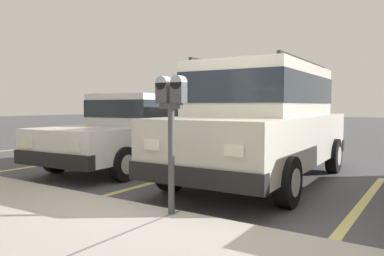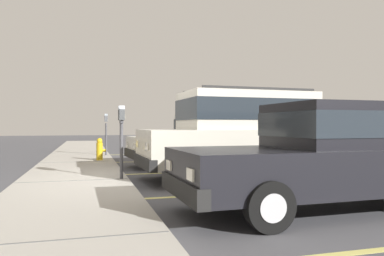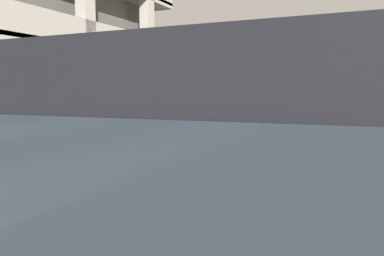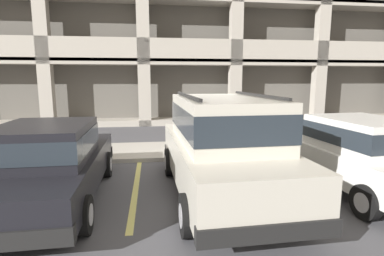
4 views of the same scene
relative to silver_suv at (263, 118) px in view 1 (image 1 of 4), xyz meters
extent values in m
cube|color=#4C4C51|center=(-0.13, 2.46, -1.14)|extent=(80.00, 80.00, 0.10)
cube|color=#ADA89E|center=(-0.13, 3.76, -1.03)|extent=(40.00, 2.20, 0.12)
cube|color=#606060|center=(-0.13, 3.76, -0.97)|extent=(0.03, 2.16, 0.00)
cube|color=#DBD16B|center=(-1.72, 1.06, -1.08)|extent=(0.12, 4.80, 0.01)
cube|color=#DBD16B|center=(1.46, 1.06, -1.08)|extent=(0.12, 4.80, 0.01)
cube|color=#DBD16B|center=(4.65, 1.06, -1.08)|extent=(0.12, 4.80, 0.01)
cube|color=beige|center=(0.00, 0.02, -0.36)|extent=(1.99, 4.76, 0.80)
cube|color=beige|center=(0.00, -0.03, 0.46)|extent=(1.71, 2.97, 0.84)
cube|color=#232B33|center=(0.00, -0.03, 0.48)|extent=(1.74, 2.99, 0.46)
cube|color=black|center=(-0.08, 2.33, -0.64)|extent=(1.88, 0.22, 0.24)
cube|color=black|center=(0.08, -2.29, -0.64)|extent=(1.88, 0.22, 0.24)
cube|color=silver|center=(0.49, 2.40, -0.28)|extent=(0.24, 0.04, 0.14)
cube|color=silver|center=(-0.65, 2.36, -0.28)|extent=(0.24, 0.04, 0.14)
cylinder|color=black|center=(0.85, 1.51, -0.76)|extent=(0.22, 0.67, 0.66)
cylinder|color=#B2B2B7|center=(0.85, 1.51, -0.76)|extent=(0.23, 0.37, 0.36)
cylinder|color=black|center=(-0.95, 1.45, -0.76)|extent=(0.22, 0.67, 0.66)
cylinder|color=#B2B2B7|center=(-0.95, 1.45, -0.76)|extent=(0.23, 0.37, 0.36)
cylinder|color=black|center=(0.95, -1.40, -0.76)|extent=(0.22, 0.67, 0.66)
cylinder|color=#B2B2B7|center=(0.95, -1.40, -0.76)|extent=(0.23, 0.37, 0.36)
cylinder|color=black|center=(-0.85, -1.46, -0.76)|extent=(0.22, 0.67, 0.66)
cylinder|color=#B2B2B7|center=(-0.85, -1.46, -0.76)|extent=(0.23, 0.37, 0.36)
cube|color=black|center=(0.69, 0.00, 0.92)|extent=(0.14, 2.62, 0.05)
cube|color=black|center=(-0.69, -0.05, 0.92)|extent=(0.14, 2.62, 0.05)
cube|color=silver|center=(2.87, 0.11, -0.49)|extent=(2.02, 4.51, 0.60)
cube|color=silver|center=(2.89, -0.19, 0.13)|extent=(1.64, 2.08, 0.64)
cube|color=#232B33|center=(2.89, -0.19, 0.15)|extent=(1.66, 2.11, 0.35)
cube|color=black|center=(2.71, 2.26, -0.67)|extent=(1.74, 0.29, 0.24)
cube|color=black|center=(3.03, -2.05, -0.67)|extent=(1.74, 0.29, 0.24)
cube|color=silver|center=(3.23, 2.35, -0.43)|extent=(0.24, 0.05, 0.14)
cube|color=silver|center=(2.18, 2.27, -0.43)|extent=(0.24, 0.05, 0.14)
cylinder|color=black|center=(3.60, 1.53, -0.79)|extent=(0.20, 0.61, 0.60)
cylinder|color=#B2B2B7|center=(3.60, 1.53, -0.79)|extent=(0.20, 0.34, 0.33)
cylinder|color=black|center=(1.94, 1.41, -0.79)|extent=(0.20, 0.61, 0.60)
cylinder|color=#B2B2B7|center=(1.94, 1.41, -0.79)|extent=(0.20, 0.34, 0.33)
cylinder|color=black|center=(3.80, -1.19, -0.79)|extent=(0.20, 0.61, 0.60)
cylinder|color=#B2B2B7|center=(3.80, -1.19, -0.79)|extent=(0.20, 0.34, 0.33)
cylinder|color=black|center=(2.14, -1.31, -0.79)|extent=(0.20, 0.61, 0.60)
cylinder|color=#B2B2B7|center=(2.14, -1.31, -0.79)|extent=(0.20, 0.34, 0.33)
cylinder|color=#47474C|center=(-0.12, 2.81, -0.39)|extent=(0.07, 0.07, 1.15)
cube|color=#47474C|center=(-0.12, 2.81, 0.21)|extent=(0.28, 0.06, 0.06)
cube|color=#424447|center=(-0.22, 2.81, 0.35)|extent=(0.15, 0.11, 0.22)
cylinder|color=#9EA8B2|center=(-0.22, 2.81, 0.46)|extent=(0.15, 0.11, 0.15)
cube|color=#B7B293|center=(-0.22, 2.75, 0.31)|extent=(0.08, 0.01, 0.08)
cube|color=#424447|center=(-0.02, 2.81, 0.35)|extent=(0.15, 0.11, 0.22)
cylinder|color=#9EA8B2|center=(-0.02, 2.81, 0.46)|extent=(0.15, 0.11, 0.15)
cube|color=#B7B293|center=(-0.02, 2.75, 0.31)|extent=(0.08, 0.01, 0.08)
camera|label=1|loc=(-2.53, 6.05, 0.22)|focal=35.00mm
camera|label=2|loc=(-7.92, 3.50, 0.13)|focal=35.00mm
camera|label=3|loc=(-4.42, -0.71, 0.36)|focal=35.00mm
camera|label=4|loc=(-1.34, -5.58, 1.23)|focal=28.00mm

